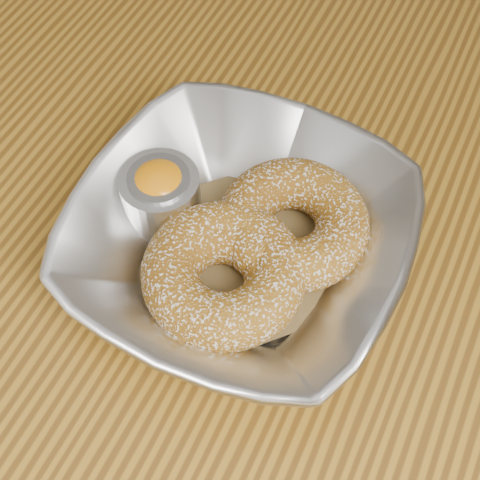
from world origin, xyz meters
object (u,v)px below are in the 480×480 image
at_px(table, 163,275).
at_px(serving_bowl, 240,240).
at_px(donut_extra, 221,280).
at_px(ramekin, 161,194).
at_px(donut_front, 224,273).
at_px(donut_back, 293,223).

distance_m(table, serving_bowl, 0.15).
distance_m(serving_bowl, donut_extra, 0.04).
xyz_separation_m(serving_bowl, ramekin, (-0.07, 0.01, 0.00)).
xyz_separation_m(serving_bowl, donut_front, (0.00, -0.03, 0.00)).
bearing_deg(donut_front, serving_bowl, 93.76).
xyz_separation_m(table, donut_extra, (0.09, -0.04, 0.13)).
relative_size(table, serving_bowl, 4.99).
relative_size(serving_bowl, ramekin, 4.04).
distance_m(donut_back, donut_extra, 0.07).
bearing_deg(ramekin, donut_extra, -31.20).
xyz_separation_m(donut_back, donut_extra, (-0.03, -0.07, -0.00)).
distance_m(table, donut_extra, 0.16).
bearing_deg(table, donut_extra, -27.23).
xyz_separation_m(serving_bowl, donut_extra, (0.00, -0.04, -0.00)).
bearing_deg(ramekin, serving_bowl, -6.97).
relative_size(donut_back, ramekin, 1.89).
bearing_deg(donut_extra, ramekin, 148.80).
distance_m(donut_front, ramekin, 0.08).
distance_m(table, ramekin, 0.13).
height_order(serving_bowl, donut_extra, serving_bowl).
bearing_deg(donut_back, ramekin, -167.63).
relative_size(donut_front, ramekin, 1.96).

